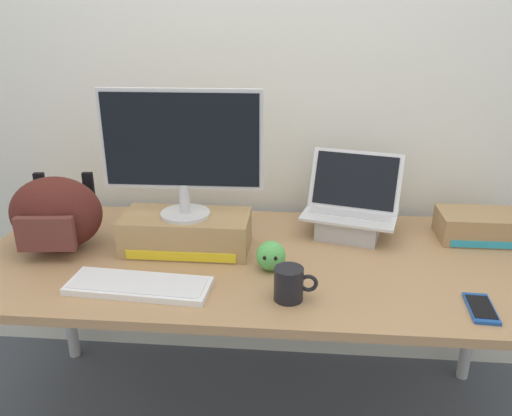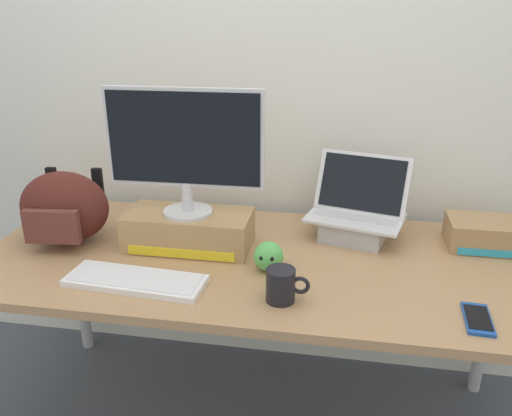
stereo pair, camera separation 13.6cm
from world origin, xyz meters
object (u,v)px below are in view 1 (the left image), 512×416
object	(u,v)px
toner_box_yellow	(186,232)
cell_phone	(481,308)
external_keyboard	(139,286)
messenger_backpack	(56,214)
coffee_mug	(290,284)
desktop_monitor	(182,148)
plush_toy	(271,256)
open_laptop	(350,217)
toner_box_cyan	(483,226)

from	to	relation	value
toner_box_yellow	cell_phone	world-z (taller)	toner_box_yellow
toner_box_yellow	external_keyboard	world-z (taller)	toner_box_yellow
messenger_backpack	coffee_mug	bearing A→B (deg)	-24.90
external_keyboard	coffee_mug	size ratio (longest dim) A/B	3.46
desktop_monitor	plush_toy	world-z (taller)	desktop_monitor
desktop_monitor	toner_box_yellow	bearing A→B (deg)	90.42
messenger_backpack	plush_toy	distance (m)	0.76
coffee_mug	external_keyboard	bearing A→B (deg)	177.55
open_laptop	messenger_backpack	world-z (taller)	open_laptop
toner_box_cyan	open_laptop	bearing A→B (deg)	179.31
messenger_backpack	plush_toy	world-z (taller)	messenger_backpack
desktop_monitor	external_keyboard	world-z (taller)	desktop_monitor
toner_box_yellow	messenger_backpack	distance (m)	0.46
desktop_monitor	external_keyboard	xyz separation A→B (m)	(-0.09, -0.28, -0.36)
open_laptop	plush_toy	xyz separation A→B (m)	(-0.28, -0.31, -0.02)
plush_toy	cell_phone	bearing A→B (deg)	-17.52
external_keyboard	messenger_backpack	world-z (taller)	messenger_backpack
plush_toy	toner_box_cyan	size ratio (longest dim) A/B	0.30
cell_phone	plush_toy	world-z (taller)	plush_toy
toner_box_yellow	toner_box_cyan	size ratio (longest dim) A/B	1.37
toner_box_yellow	cell_phone	bearing A→B (deg)	-19.18
desktop_monitor	coffee_mug	xyz separation A→B (m)	(0.37, -0.30, -0.32)
plush_toy	messenger_backpack	bearing A→B (deg)	172.72
toner_box_yellow	messenger_backpack	size ratio (longest dim) A/B	1.31
toner_box_yellow	open_laptop	size ratio (longest dim) A/B	1.14
cell_phone	plush_toy	size ratio (longest dim) A/B	1.63
desktop_monitor	cell_phone	size ratio (longest dim) A/B	3.40
open_laptop	plush_toy	bearing A→B (deg)	-117.33
external_keyboard	toner_box_cyan	distance (m)	1.24
external_keyboard	cell_phone	size ratio (longest dim) A/B	2.81
open_laptop	plush_toy	distance (m)	0.42
plush_toy	toner_box_cyan	xyz separation A→B (m)	(0.76, 0.30, 0.00)
messenger_backpack	plush_toy	bearing A→B (deg)	-13.52
plush_toy	coffee_mug	bearing A→B (deg)	-70.13
open_laptop	toner_box_cyan	bearing A→B (deg)	14.05
messenger_backpack	toner_box_cyan	world-z (taller)	messenger_backpack
toner_box_yellow	plush_toy	size ratio (longest dim) A/B	4.53
coffee_mug	plush_toy	distance (m)	0.19
cell_phone	plush_toy	xyz separation A→B (m)	(-0.61, 0.19, 0.04)
cell_phone	external_keyboard	bearing A→B (deg)	-178.25
coffee_mug	toner_box_cyan	distance (m)	0.85
toner_box_yellow	open_laptop	xyz separation A→B (m)	(0.58, 0.18, 0.00)
toner_box_yellow	desktop_monitor	world-z (taller)	desktop_monitor
toner_box_yellow	plush_toy	distance (m)	0.33
desktop_monitor	cell_phone	bearing A→B (deg)	-20.24
open_laptop	cell_phone	size ratio (longest dim) A/B	2.44
open_laptop	messenger_backpack	size ratio (longest dim) A/B	1.14
toner_box_yellow	messenger_backpack	bearing A→B (deg)	-176.31
toner_box_cyan	external_keyboard	bearing A→B (deg)	-158.11
messenger_backpack	cell_phone	xyz separation A→B (m)	(1.36, -0.29, -0.12)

